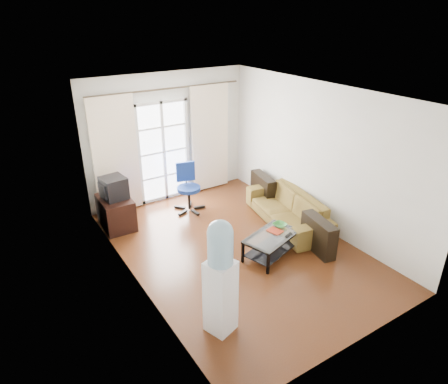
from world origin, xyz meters
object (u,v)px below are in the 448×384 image
object	(u,v)px
coffee_table	(271,243)
crt_tv	(113,188)
sofa	(288,209)
tv_stand	(116,212)
water_cooler	(220,276)
task_chair	(189,197)

from	to	relation	value
coffee_table	crt_tv	xyz separation A→B (m)	(-1.86, 2.39, 0.55)
crt_tv	sofa	bearing A→B (deg)	-36.56
tv_stand	water_cooler	bearing A→B (deg)	-84.46
crt_tv	task_chair	xyz separation A→B (m)	(1.49, -0.13, -0.51)
water_cooler	task_chair	bearing A→B (deg)	50.49
coffee_table	task_chair	size ratio (longest dim) A/B	1.12
sofa	water_cooler	distance (m)	3.16
sofa	task_chair	distance (m)	2.04
crt_tv	task_chair	world-z (taller)	crt_tv
crt_tv	water_cooler	size ratio (longest dim) A/B	0.31
tv_stand	crt_tv	world-z (taller)	crt_tv
crt_tv	task_chair	distance (m)	1.58
sofa	coffee_table	xyz separation A→B (m)	(-0.98, -0.73, -0.05)
tv_stand	task_chair	size ratio (longest dim) A/B	0.83
crt_tv	water_cooler	xyz separation A→B (m)	(0.24, -3.37, 0.04)
sofa	coffee_table	bearing A→B (deg)	-42.55
task_chair	water_cooler	world-z (taller)	water_cooler
water_cooler	tv_stand	bearing A→B (deg)	75.76
coffee_table	tv_stand	size ratio (longest dim) A/B	1.35
task_chair	water_cooler	bearing A→B (deg)	-98.10
sofa	task_chair	world-z (taller)	task_chair
coffee_table	crt_tv	bearing A→B (deg)	127.86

